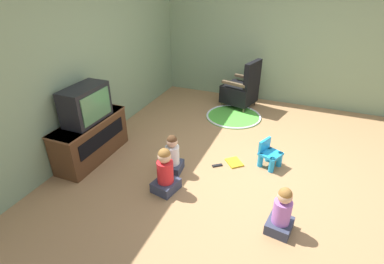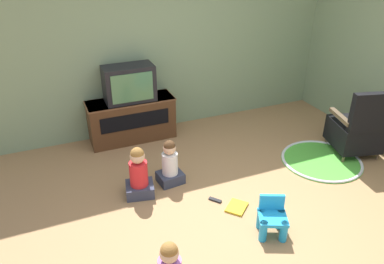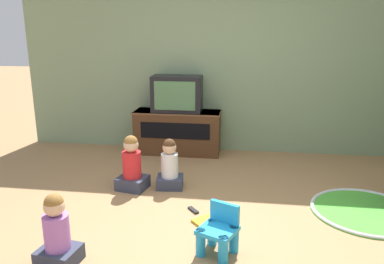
{
  "view_description": "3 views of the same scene",
  "coord_description": "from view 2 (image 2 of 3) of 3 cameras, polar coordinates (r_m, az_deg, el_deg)",
  "views": [
    {
      "loc": [
        -3.63,
        -0.57,
        2.52
      ],
      "look_at": [
        -0.39,
        0.74,
        0.6
      ],
      "focal_mm": 28.0,
      "sensor_mm": 36.0,
      "label": 1
    },
    {
      "loc": [
        -1.75,
        -2.6,
        2.67
      ],
      "look_at": [
        -0.36,
        0.7,
        0.79
      ],
      "focal_mm": 35.0,
      "sensor_mm": 36.0,
      "label": 2
    },
    {
      "loc": [
        0.26,
        -2.9,
        1.71
      ],
      "look_at": [
        -0.26,
        0.83,
        0.7
      ],
      "focal_mm": 35.0,
      "sensor_mm": 36.0,
      "label": 3
    }
  ],
  "objects": [
    {
      "name": "black_armchair",
      "position": [
        5.5,
        23.86,
        0.32
      ],
      "size": [
        0.71,
        0.73,
        0.97
      ],
      "rotation": [
        0.0,
        0.0,
        2.88
      ],
      "color": "brown",
      "rests_on": "ground_plane"
    },
    {
      "name": "child_watching_left",
      "position": [
        4.49,
        -3.39,
        -4.99
      ],
      "size": [
        0.32,
        0.28,
        0.57
      ],
      "rotation": [
        0.0,
        0.0,
        0.11
      ],
      "color": "#33384C",
      "rests_on": "ground_plane"
    },
    {
      "name": "yellow_kid_chair",
      "position": [
        3.91,
        12.1,
        -12.87
      ],
      "size": [
        0.36,
        0.35,
        0.39
      ],
      "rotation": [
        0.0,
        0.0,
        -0.42
      ],
      "color": "#1E99DB",
      "rests_on": "ground_plane"
    },
    {
      "name": "wall_back",
      "position": [
        5.54,
        -5.47,
        13.78
      ],
      "size": [
        5.7,
        0.12,
        2.7
      ],
      "color": "gray",
      "rests_on": "ground_plane"
    },
    {
      "name": "television",
      "position": [
        5.26,
        -9.56,
        7.3
      ],
      "size": [
        0.69,
        0.37,
        0.5
      ],
      "color": "black",
      "rests_on": "tv_cabinet"
    },
    {
      "name": "child_watching_center",
      "position": [
        4.31,
        -8.12,
        -6.49
      ],
      "size": [
        0.37,
        0.34,
        0.62
      ],
      "rotation": [
        0.0,
        0.0,
        -0.2
      ],
      "color": "#33384C",
      "rests_on": "ground_plane"
    },
    {
      "name": "ground_plane",
      "position": [
        4.12,
        8.7,
        -13.09
      ],
      "size": [
        30.0,
        30.0,
        0.0
      ],
      "primitive_type": "plane",
      "color": "#9E754C"
    },
    {
      "name": "remote_control",
      "position": [
        4.33,
        3.54,
        -10.3
      ],
      "size": [
        0.13,
        0.14,
        0.02
      ],
      "rotation": [
        0.0,
        0.0,
        2.24
      ],
      "color": "black",
      "rests_on": "ground_plane"
    },
    {
      "name": "book",
      "position": [
        4.25,
        6.82,
        -11.3
      ],
      "size": [
        0.31,
        0.31,
        0.02
      ],
      "rotation": [
        0.0,
        0.0,
        0.72
      ],
      "color": "gold",
      "rests_on": "ground_plane"
    },
    {
      "name": "play_mat",
      "position": [
        5.31,
        19.12,
        -4.09
      ],
      "size": [
        1.06,
        1.06,
        0.04
      ],
      "color": "green",
      "rests_on": "ground_plane"
    },
    {
      "name": "tv_cabinet",
      "position": [
        5.49,
        -9.17,
        1.98
      ],
      "size": [
        1.24,
        0.44,
        0.62
      ],
      "color": "#4C2D19",
      "rests_on": "ground_plane"
    }
  ]
}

